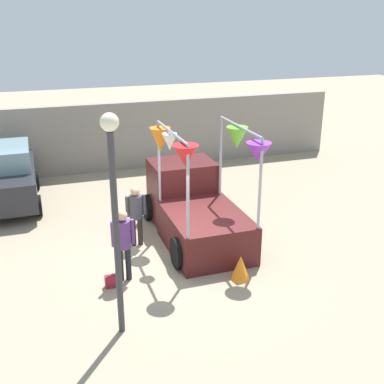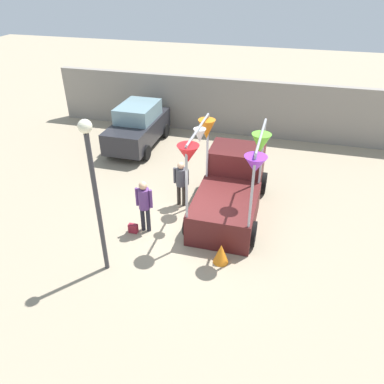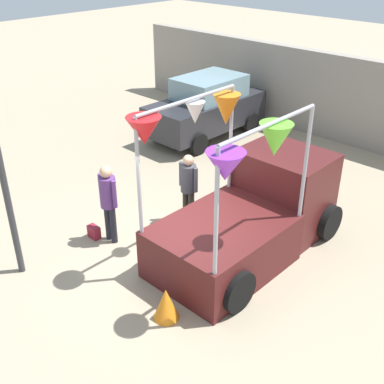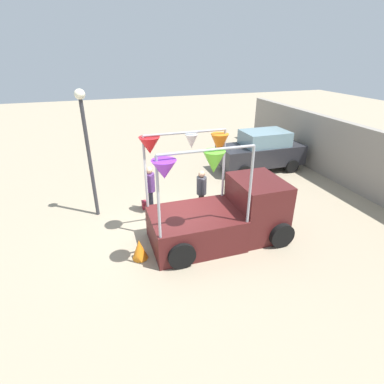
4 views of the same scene
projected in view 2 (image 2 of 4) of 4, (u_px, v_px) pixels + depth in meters
The scene contains 9 objects.
ground_plane at pixel (194, 227), 11.77m from camera, with size 60.00×60.00×0.00m, color gray.
vendor_truck at pixel (231, 185), 12.22m from camera, with size 2.53×4.19×3.20m.
parked_car at pixel (138, 126), 16.53m from camera, with size 1.88×4.00×1.88m.
person_customer at pixel (144, 202), 11.10m from camera, with size 0.53×0.34×1.73m.
person_vendor at pixel (181, 180), 12.35m from camera, with size 0.53×0.34×1.63m.
handbag at pixel (133, 228), 11.49m from camera, with size 0.28×0.16×0.28m, color maroon.
street_lamp at pixel (94, 180), 8.79m from camera, with size 0.32×0.32×4.25m.
brick_boundary_wall at pixel (237, 107), 17.56m from camera, with size 18.00×0.36×2.60m, color gray.
folded_kite_bundle_tangerine at pixel (221, 254), 10.26m from camera, with size 0.44×0.44×0.60m, color orange.
Camera 2 is at (2.41, -9.12, 7.13)m, focal length 35.00 mm.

